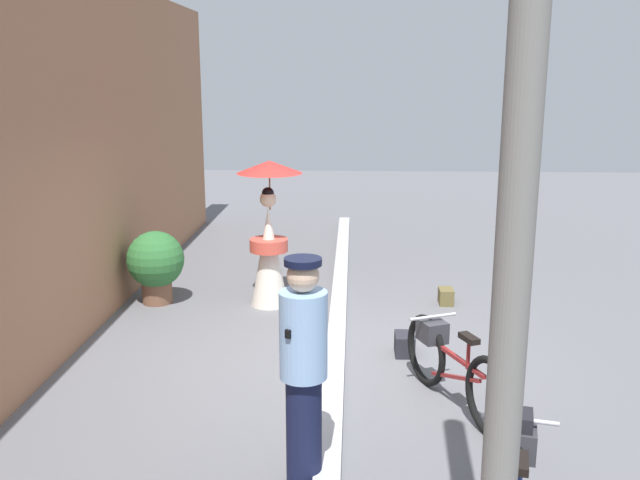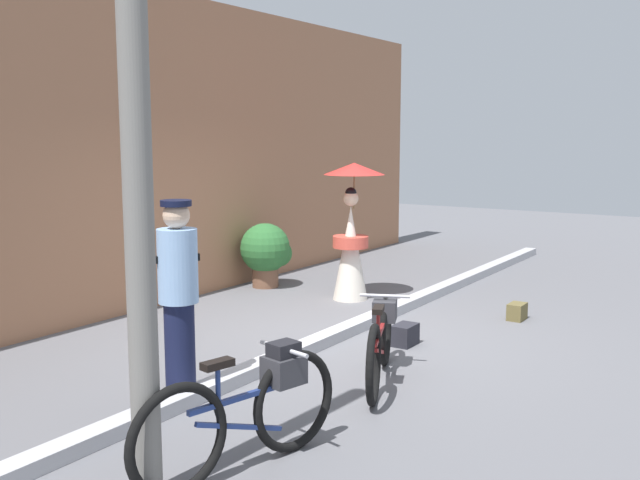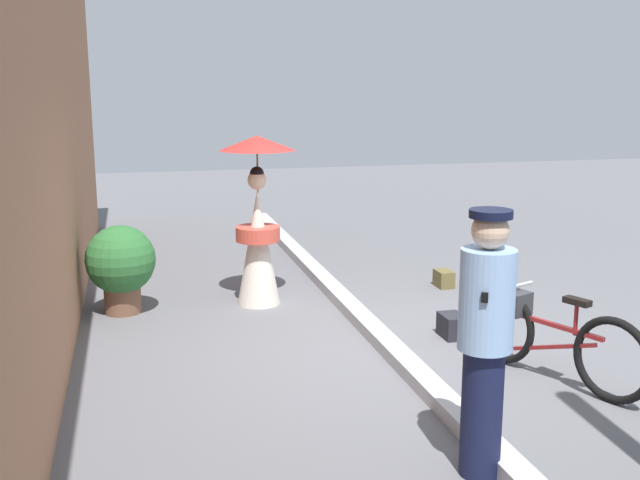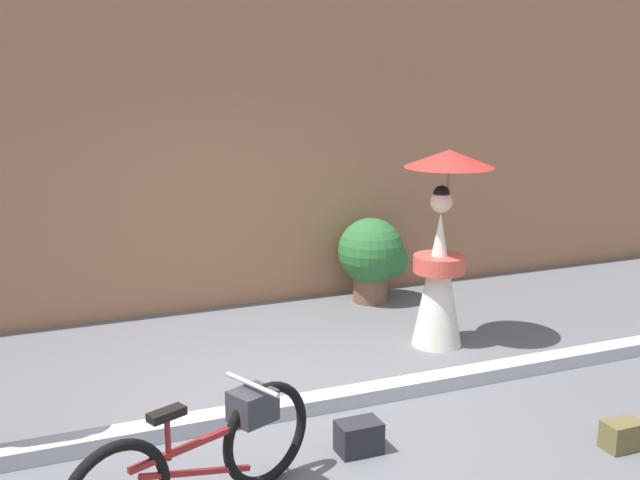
% 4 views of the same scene
% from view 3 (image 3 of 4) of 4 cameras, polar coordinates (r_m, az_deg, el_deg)
% --- Properties ---
extents(ground_plane, '(30.00, 30.00, 0.00)m').
position_cam_3_polar(ground_plane, '(7.16, 5.03, -8.24)').
color(ground_plane, slate).
extents(building_wall, '(14.00, 0.40, 4.10)m').
position_cam_3_polar(building_wall, '(6.40, -21.41, 7.43)').
color(building_wall, '#9E6B4C').
rests_on(building_wall, ground_plane).
extents(sidewalk_curb, '(14.00, 0.20, 0.12)m').
position_cam_3_polar(sidewalk_curb, '(7.13, 5.04, -7.79)').
color(sidewalk_curb, '#B2B2B7').
rests_on(sidewalk_curb, ground_plane).
extents(bicycle_far_side, '(1.66, 0.77, 0.76)m').
position_cam_3_polar(bicycle_far_side, '(6.62, 16.80, -6.83)').
color(bicycle_far_side, black).
rests_on(bicycle_far_side, ground_plane).
extents(person_officer, '(0.35, 0.34, 1.71)m').
position_cam_3_polar(person_officer, '(4.79, 12.37, -7.17)').
color(person_officer, '#141938').
rests_on(person_officer, ground_plane).
extents(person_with_parasol, '(0.83, 0.83, 1.88)m').
position_cam_3_polar(person_with_parasol, '(8.38, -4.72, 1.55)').
color(person_with_parasol, silver).
rests_on(person_with_parasol, ground_plane).
extents(potted_plant_by_door, '(0.76, 0.74, 0.96)m').
position_cam_3_polar(potted_plant_by_door, '(8.38, -14.71, -1.74)').
color(potted_plant_by_door, brown).
rests_on(potted_plant_by_door, ground_plane).
extents(backpack_on_pavement, '(0.27, 0.18, 0.20)m').
position_cam_3_polar(backpack_on_pavement, '(9.33, 9.36, -2.87)').
color(backpack_on_pavement, brown).
rests_on(backpack_on_pavement, ground_plane).
extents(backpack_spare, '(0.31, 0.21, 0.23)m').
position_cam_3_polar(backpack_spare, '(7.54, 9.98, -6.36)').
color(backpack_spare, '#26262D').
rests_on(backpack_spare, ground_plane).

